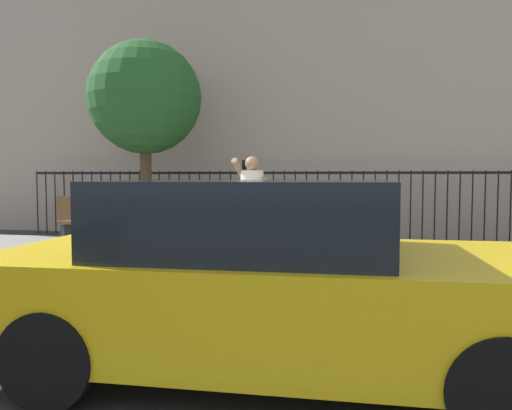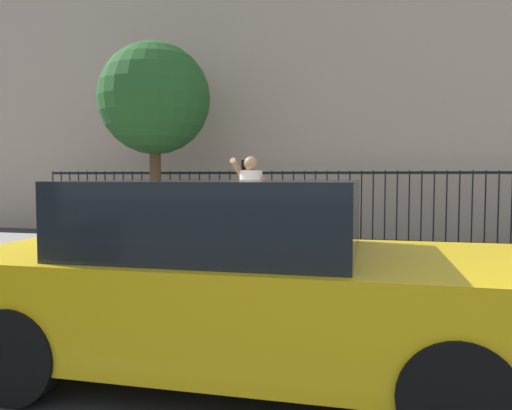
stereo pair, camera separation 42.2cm
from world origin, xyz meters
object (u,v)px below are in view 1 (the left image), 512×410
Objects in this scene: street_bench at (100,220)px; street_tree_near at (145,99)px; pedestrian_on_phone at (254,202)px; taxi_yellow at (270,280)px.

street_tree_near is (0.19, 1.70, 2.51)m from street_bench.
street_bench is (-3.21, 1.31, -0.44)m from pedestrian_on_phone.
street_bench is (-4.05, 4.86, -0.05)m from taxi_yellow.
street_bench is at bearing 157.82° from pedestrian_on_phone.
pedestrian_on_phone reaches higher than taxi_yellow.
pedestrian_on_phone is at bearing -22.18° from street_bench.
street_bench is at bearing 129.84° from taxi_yellow.
street_bench is 0.36× the size of street_tree_near.
taxi_yellow is at bearing -76.65° from pedestrian_on_phone.
taxi_yellow is 3.67m from pedestrian_on_phone.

